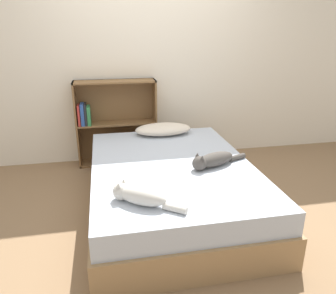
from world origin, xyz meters
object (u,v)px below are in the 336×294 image
(bookshelf, at_px, (114,121))
(pillow, at_px, (163,129))
(cat_light, at_px, (139,195))
(cat_dark, at_px, (212,160))
(bed, at_px, (171,186))

(bookshelf, bearing_deg, pillow, -39.79)
(cat_light, height_order, cat_dark, cat_dark)
(bed, height_order, pillow, pillow)
(cat_light, bearing_deg, pillow, -71.49)
(cat_dark, xyz_separation_m, bookshelf, (-0.80, 1.44, 0.00))
(bed, bearing_deg, cat_dark, -23.34)
(pillow, bearing_deg, bookshelf, 140.21)
(cat_light, relative_size, bookshelf, 0.47)
(bed, relative_size, cat_dark, 3.65)
(bed, height_order, cat_dark, cat_dark)
(pillow, height_order, bookshelf, bookshelf)
(pillow, height_order, cat_light, cat_light)
(cat_dark, height_order, bookshelf, bookshelf)
(cat_dark, relative_size, bookshelf, 0.55)
(pillow, distance_m, bookshelf, 0.71)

